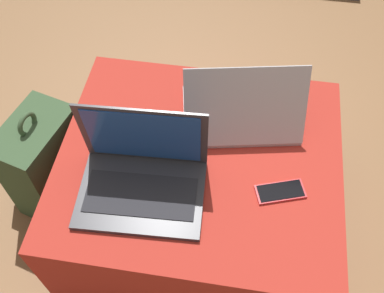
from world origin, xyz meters
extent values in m
plane|color=olive|center=(0.00, 0.00, 0.00)|extent=(14.00, 14.00, 0.00)
cube|color=maroon|center=(0.00, 0.00, 0.03)|extent=(0.85, 0.75, 0.05)
cube|color=#B22D23|center=(0.00, 0.00, 0.23)|extent=(0.89, 0.78, 0.37)
cube|color=#333338|center=(-0.15, -0.16, 0.43)|extent=(0.38, 0.28, 0.02)
cube|color=#232328|center=(-0.15, -0.17, 0.43)|extent=(0.33, 0.16, 0.00)
cube|color=#333338|center=(-0.16, -0.04, 0.56)|extent=(0.37, 0.05, 0.26)
cube|color=#1E4799|center=(-0.16, -0.05, 0.56)|extent=(0.33, 0.04, 0.23)
cube|color=#B7B7BC|center=(0.11, 0.19, 0.43)|extent=(0.41, 0.32, 0.02)
cube|color=#232328|center=(0.11, 0.19, 0.43)|extent=(0.35, 0.20, 0.00)
cube|color=#B7B7BC|center=(0.12, 0.11, 0.55)|extent=(0.39, 0.18, 0.24)
cube|color=#1E4799|center=(0.12, 0.12, 0.55)|extent=(0.34, 0.16, 0.21)
cube|color=red|center=(0.26, -0.09, 0.42)|extent=(0.16, 0.11, 0.01)
cube|color=black|center=(0.26, -0.09, 0.43)|extent=(0.14, 0.10, 0.00)
cube|color=#385133|center=(-0.57, 0.03, 0.21)|extent=(0.25, 0.32, 0.42)
cube|color=#2F452B|center=(-0.67, 0.06, 0.13)|extent=(0.12, 0.24, 0.19)
torus|color=#385133|center=(-0.57, 0.03, 0.44)|extent=(0.04, 0.09, 0.08)
camera|label=1|loc=(0.10, -0.78, 1.59)|focal=42.00mm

